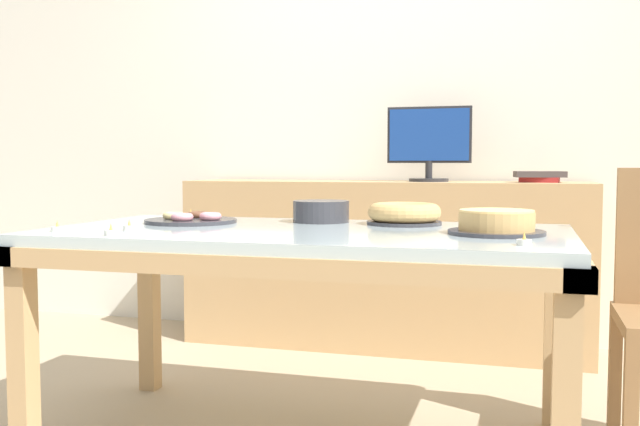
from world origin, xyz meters
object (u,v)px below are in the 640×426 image
Objects in this scene: tealight_left_edge at (191,215)px; cake_golden_bundt at (404,214)px; computer_monitor at (429,144)px; book_stack at (540,176)px; pastry_platter at (191,219)px; tealight_near_front at (524,242)px; plate_stack at (321,211)px; tealight_right_edge at (129,227)px; cake_chocolate_round at (496,223)px; tealight_near_cakes at (57,228)px; tealight_centre at (111,232)px.

cake_golden_bundt is at bearing -4.50° from tealight_left_edge.
tealight_left_edge is at bearing -128.69° from computer_monitor.
tealight_left_edge is (-0.88, 0.07, -0.03)m from cake_golden_bundt.
pastry_platter is at bearing -135.03° from book_stack.
computer_monitor is at bearing 105.95° from tealight_near_front.
tealight_right_edge is (-0.51, -0.50, -0.03)m from plate_stack.
computer_monitor is 1.35m from tealight_left_edge.
book_stack is at bearing 44.97° from pastry_platter.
cake_golden_bundt is (-0.33, 0.28, 0.00)m from cake_chocolate_round.
tealight_left_edge is 1.00× the size of tealight_near_front.
computer_monitor is at bearing -179.85° from book_stack.
tealight_near_cakes and tealight_near_front have the same top height.
tealight_right_edge is at bearing 176.09° from tealight_near_front.
tealight_near_cakes is (-0.15, -0.64, 0.00)m from tealight_left_edge.
cake_chocolate_round is 7.44× the size of tealight_near_front.
plate_stack reaches higher than tealight_near_front.
book_stack is 6.30× the size of tealight_right_edge.
tealight_near_cakes is at bearing -140.12° from plate_stack.
computer_monitor is 10.60× the size of tealight_near_front.
pastry_platter is 1.25m from tealight_near_front.
computer_monitor is at bearing 63.90° from tealight_right_edge.
computer_monitor reaches higher than pastry_platter.
tealight_centre is (-1.27, -1.73, -0.15)m from book_stack.
plate_stack is (-0.32, 0.02, 0.00)m from cake_golden_bundt.
tealight_near_front and tealight_right_edge have the same top height.
cake_golden_bundt is at bearing -3.36° from plate_stack.
computer_monitor reaches higher than book_stack.
cake_golden_bundt is 0.80× the size of pastry_platter.
cake_golden_bundt reaches higher than tealight_left_edge.
plate_stack is at bearing 176.64° from cake_golden_bundt.
tealight_left_edge is 1.00× the size of tealight_centre.
cake_chocolate_round is 1.39m from tealight_near_cakes.
cake_golden_bundt is at bearing 38.57° from tealight_centre.
book_stack is 1.38m from cake_chocolate_round.
tealight_left_edge is at bearing -142.94° from book_stack.
tealight_right_edge is (0.05, -0.55, 0.00)m from tealight_left_edge.
cake_golden_bundt reaches higher than tealight_near_front.
cake_chocolate_round is 1.26m from tealight_left_edge.
cake_chocolate_round is 7.44× the size of tealight_left_edge.
pastry_platter is at bearing -159.28° from plate_stack.
pastry_platter is at bearing 79.58° from tealight_right_edge.
cake_chocolate_round is 7.44× the size of tealight_centre.
tealight_centre is (-0.48, -0.65, -0.03)m from plate_stack.
plate_stack is at bearing -126.54° from book_stack.
cake_chocolate_round is 0.43m from cake_golden_bundt.
plate_stack is 0.81m from tealight_centre.
cake_golden_bundt reaches higher than tealight_right_edge.
cake_chocolate_round reaches higher than tealight_near_front.
pastry_platter is (-0.71, -1.24, -0.30)m from computer_monitor.
tealight_centre and tealight_near_cakes have the same top height.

